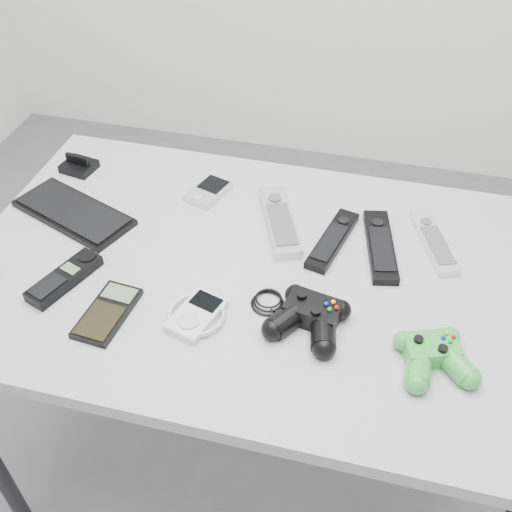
% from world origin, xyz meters
% --- Properties ---
extents(floor, '(3.50, 3.50, 0.00)m').
position_xyz_m(floor, '(0.00, 0.00, 0.00)').
color(floor, slate).
rests_on(floor, ground).
extents(desk, '(1.17, 0.75, 0.78)m').
position_xyz_m(desk, '(-0.10, 0.08, 0.71)').
color(desk, '#A9A9AB').
rests_on(desk, floor).
extents(pda_keyboard, '(0.30, 0.21, 0.02)m').
position_xyz_m(pda_keyboard, '(-0.52, 0.15, 0.79)').
color(pda_keyboard, black).
rests_on(pda_keyboard, desk).
extents(dock_bracket, '(0.09, 0.08, 0.04)m').
position_xyz_m(dock_bracket, '(-0.59, 0.31, 0.80)').
color(dock_bracket, black).
rests_on(dock_bracket, desk).
extents(pda, '(0.10, 0.12, 0.02)m').
position_xyz_m(pda, '(-0.25, 0.30, 0.79)').
color(pda, silver).
rests_on(pda, desk).
extents(remote_silver_a, '(0.14, 0.23, 0.02)m').
position_xyz_m(remote_silver_a, '(-0.07, 0.23, 0.79)').
color(remote_silver_a, silver).
rests_on(remote_silver_a, desk).
extents(remote_black_a, '(0.09, 0.20, 0.02)m').
position_xyz_m(remote_black_a, '(0.05, 0.20, 0.79)').
color(remote_black_a, black).
rests_on(remote_black_a, desk).
extents(remote_black_b, '(0.09, 0.22, 0.02)m').
position_xyz_m(remote_black_b, '(0.15, 0.20, 0.79)').
color(remote_black_b, black).
rests_on(remote_black_b, desk).
extents(remote_silver_b, '(0.11, 0.20, 0.02)m').
position_xyz_m(remote_silver_b, '(0.26, 0.24, 0.79)').
color(remote_silver_b, silver).
rests_on(remote_silver_b, desk).
extents(cordless_handset, '(0.10, 0.17, 0.02)m').
position_xyz_m(cordless_handset, '(-0.44, -0.05, 0.79)').
color(cordless_handset, black).
rests_on(cordless_handset, desk).
extents(calculator, '(0.09, 0.15, 0.01)m').
position_xyz_m(calculator, '(-0.32, -0.11, 0.79)').
color(calculator, black).
rests_on(calculator, desk).
extents(mp3_player, '(0.13, 0.14, 0.02)m').
position_xyz_m(mp3_player, '(-0.16, -0.07, 0.79)').
color(mp3_player, silver).
rests_on(mp3_player, desk).
extents(controller_black, '(0.26, 0.19, 0.05)m').
position_xyz_m(controller_black, '(0.05, -0.04, 0.80)').
color(controller_black, black).
rests_on(controller_black, desk).
extents(controller_green, '(0.17, 0.17, 0.04)m').
position_xyz_m(controller_green, '(0.27, -0.07, 0.80)').
color(controller_green, green).
rests_on(controller_green, desk).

